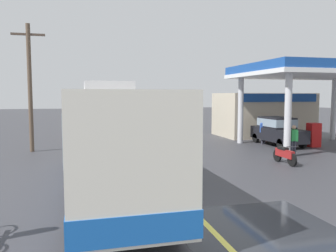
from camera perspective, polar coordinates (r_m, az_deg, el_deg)
The scene contains 12 objects.
ground at distance 27.74m, azimuth -8.18°, elevation -1.57°, with size 120.00×120.00×0.00m, color #38383D.
lane_divider_stripe at distance 22.81m, azimuth -6.81°, elevation -2.99°, with size 0.16×50.00×0.01m, color #D8CC4C.
wet_puddle_patch at distance 8.52m, azimuth 16.17°, elevation -17.22°, with size 3.85×4.41×0.01m, color #26282D.
coach_bus_main at distance 11.54m, azimuth -9.64°, elevation -2.38°, with size 2.60×11.04×3.69m.
gas_station_roadside at distance 26.50m, azimuth 17.85°, elevation 3.62°, with size 9.10×11.95×5.10m.
car_at_pump at distance 23.11m, azimuth 17.90°, elevation -0.57°, with size 1.70×4.20×1.82m.
minibus_opposing_lane at distance 26.55m, azimuth -2.48°, elevation 1.37°, with size 2.04×6.13×2.44m.
motorcycle_parked_forecourt at distance 16.95m, azimuth 18.97°, elevation -4.55°, with size 0.55×1.80×0.92m.
pedestrian_near_pump at distance 19.14m, azimuth 20.32°, elevation -2.03°, with size 0.55×0.22×1.66m.
pedestrian_by_shop at distance 23.36m, azimuth 15.75°, elevation -0.66°, with size 0.55×0.22×1.66m.
car_trailing_behind_bus at distance 26.76m, azimuth -12.43°, elevation 0.30°, with size 1.70×4.20×1.82m.
utility_pole_roadside at distance 20.87m, azimuth -22.18°, elevation 6.33°, with size 1.80×0.24×7.22m.
Camera 1 is at (-2.98, -7.39, 3.21)m, focal length 36.30 mm.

